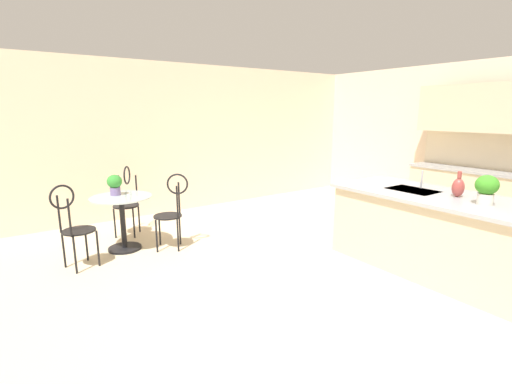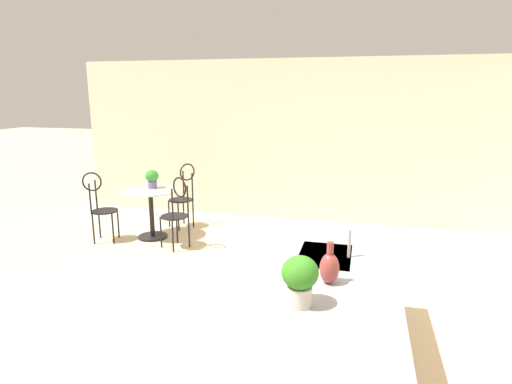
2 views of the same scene
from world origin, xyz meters
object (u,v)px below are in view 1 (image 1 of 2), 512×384
(chair_near_window, at_px, (172,208))
(chair_by_island, at_px, (127,198))
(potted_plant_counter_near, at_px, (487,188))
(chair_toward_desk, at_px, (73,223))
(vase_on_counter, at_px, (458,187))
(bistro_table, at_px, (123,218))
(potted_plant_on_table, at_px, (115,184))

(chair_near_window, xyz_separation_m, chair_by_island, (-0.97, -0.32, 0.00))
(potted_plant_counter_near, bearing_deg, chair_by_island, -147.83)
(chair_toward_desk, bearing_deg, potted_plant_counter_near, 48.44)
(chair_near_window, xyz_separation_m, vase_on_counter, (2.62, 2.30, 0.46))
(bistro_table, height_order, chair_toward_desk, chair_toward_desk)
(chair_toward_desk, height_order, potted_plant_counter_near, potted_plant_counter_near)
(chair_near_window, distance_m, potted_plant_on_table, 0.83)
(chair_toward_desk, bearing_deg, chair_near_window, 89.09)
(chair_toward_desk, distance_m, potted_plant_on_table, 0.83)
(bistro_table, xyz_separation_m, potted_plant_on_table, (-0.14, -0.03, 0.45))
(chair_by_island, relative_size, potted_plant_on_table, 3.73)
(bistro_table, height_order, chair_by_island, chair_by_island)
(potted_plant_counter_near, bearing_deg, potted_plant_on_table, -141.33)
(chair_toward_desk, xyz_separation_m, potted_plant_on_table, (-0.45, 0.62, 0.33))
(chair_by_island, distance_m, chair_toward_desk, 1.30)
(bistro_table, height_order, potted_plant_counter_near, potted_plant_counter_near)
(bistro_table, relative_size, chair_near_window, 0.77)
(bistro_table, distance_m, chair_by_island, 0.69)
(chair_by_island, height_order, potted_plant_counter_near, potted_plant_counter_near)
(bistro_table, height_order, chair_near_window, chair_near_window)
(potted_plant_on_table, bearing_deg, chair_toward_desk, -53.59)
(chair_near_window, relative_size, vase_on_counter, 3.62)
(potted_plant_on_table, relative_size, potted_plant_counter_near, 0.91)
(bistro_table, relative_size, vase_on_counter, 2.78)
(potted_plant_counter_near, bearing_deg, bistro_table, -140.53)
(chair_near_window, distance_m, chair_by_island, 1.02)
(potted_plant_on_table, height_order, vase_on_counter, vase_on_counter)
(chair_by_island, bearing_deg, potted_plant_on_table, -29.28)
(chair_near_window, xyz_separation_m, potted_plant_on_table, (-0.47, -0.60, 0.33))
(chair_by_island, bearing_deg, vase_on_counter, 36.16)
(bistro_table, bearing_deg, potted_plant_counter_near, 39.47)
(chair_by_island, xyz_separation_m, chair_toward_desk, (0.95, -0.89, 0.00))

